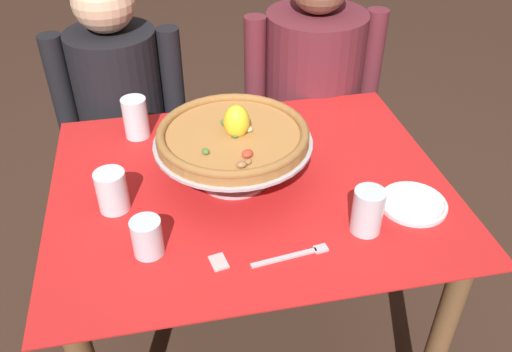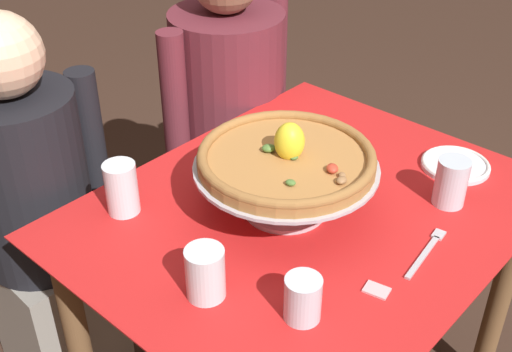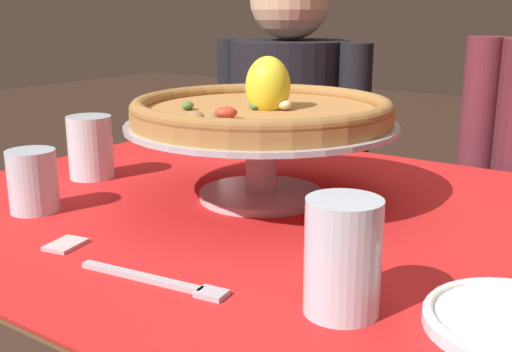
% 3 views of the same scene
% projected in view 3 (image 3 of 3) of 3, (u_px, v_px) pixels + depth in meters
% --- Properties ---
extents(dining_table, '(1.08, 0.87, 0.75)m').
position_uv_depth(dining_table, '(269.00, 282.00, 0.97)').
color(dining_table, brown).
rests_on(dining_table, ground).
extents(pizza_stand, '(0.42, 0.42, 0.12)m').
position_uv_depth(pizza_stand, '(261.00, 145.00, 0.97)').
color(pizza_stand, '#B7B7C1').
rests_on(pizza_stand, dining_table).
extents(pizza, '(0.40, 0.40, 0.10)m').
position_uv_depth(pizza, '(262.00, 109.00, 0.95)').
color(pizza, '#AD753D').
rests_on(pizza, pizza_stand).
extents(water_glass_side_left, '(0.08, 0.08, 0.11)m').
position_uv_depth(water_glass_side_left, '(91.00, 150.00, 1.10)').
color(water_glass_side_left, silver).
rests_on(water_glass_side_left, dining_table).
extents(water_glass_front_right, '(0.08, 0.08, 0.12)m').
position_uv_depth(water_glass_front_right, '(342.00, 264.00, 0.61)').
color(water_glass_front_right, silver).
rests_on(water_glass_front_right, dining_table).
extents(water_glass_back_left, '(0.08, 0.08, 0.13)m').
position_uv_depth(water_glass_back_left, '(235.00, 123.00, 1.34)').
color(water_glass_back_left, white).
rests_on(water_glass_back_left, dining_table).
extents(water_glass_front_left, '(0.07, 0.07, 0.09)m').
position_uv_depth(water_glass_front_left, '(33.00, 185.00, 0.92)').
color(water_glass_front_left, silver).
rests_on(water_glass_front_left, dining_table).
extents(dinner_fork, '(0.19, 0.04, 0.01)m').
position_uv_depth(dinner_fork, '(160.00, 281.00, 0.68)').
color(dinner_fork, '#B7B7C1').
rests_on(dinner_fork, dining_table).
extents(sugar_packet, '(0.05, 0.06, 0.00)m').
position_uv_depth(sugar_packet, '(66.00, 244.00, 0.79)').
color(sugar_packet, beige).
rests_on(sugar_packet, dining_table).
extents(diner_left, '(0.47, 0.33, 1.17)m').
position_uv_depth(diner_left, '(288.00, 193.00, 1.69)').
color(diner_left, gray).
rests_on(diner_left, ground).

